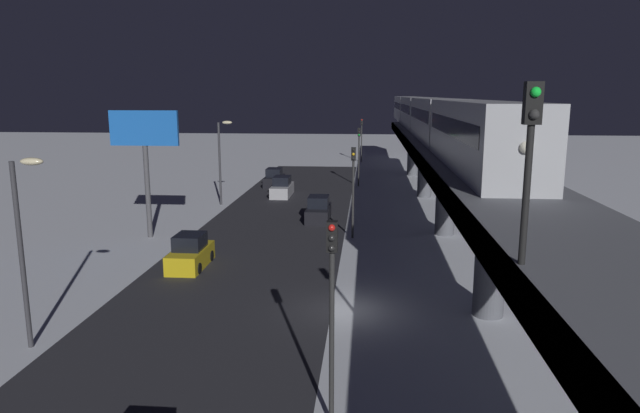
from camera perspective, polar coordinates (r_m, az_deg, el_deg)
name	(u,v)px	position (r m, az deg, el deg)	size (l,w,h in m)	color
ground_plane	(337,310)	(27.14, 1.71, -10.36)	(240.00, 240.00, 0.00)	silver
avenue_asphalt	(217,306)	(28.02, -10.30, -9.82)	(11.00, 107.51, 0.01)	#28282D
elevated_railway	(492,200)	(26.20, 16.92, 0.67)	(5.00, 107.51, 6.24)	slate
subway_train	(425,114)	(58.04, 10.53, 9.11)	(2.94, 74.07, 3.40)	#B7BABF
rail_signal	(530,142)	(13.02, 20.38, 6.08)	(0.36, 0.41, 4.00)	black
sedan_yellow	(190,254)	(34.20, -12.90, -4.67)	(1.91, 4.11, 1.97)	gold
sedan_black	(274,179)	(62.89, -4.63, 2.79)	(1.80, 4.44, 1.97)	black
sedan_black_2	(319,211)	(45.56, -0.15, -0.41)	(1.80, 4.48, 1.97)	black
sedan_silver	(282,188)	(56.68, -3.83, 1.87)	(1.80, 4.77, 1.97)	#B2B2B7
traffic_light_near	(332,294)	(16.87, 1.20, -8.83)	(0.32, 0.44, 6.40)	#2D2D2D
traffic_light_mid	(353,179)	(39.35, 3.36, 2.75)	(0.32, 0.44, 6.40)	#2D2D2D
traffic_light_far	(359,148)	(62.28, 3.94, 5.87)	(0.32, 0.44, 6.40)	#2D2D2D
traffic_light_distant	(362,134)	(85.30, 4.21, 7.30)	(0.32, 0.44, 6.40)	#2D2D2D
commercial_billboard	(145,141)	(41.11, -17.21, 6.33)	(4.80, 0.36, 8.90)	#4C4C51
street_lamp_near	(24,231)	(24.66, -27.58, -2.17)	(1.35, 0.44, 7.65)	#38383D
street_lamp_far	(222,152)	(52.16, -9.84, 5.37)	(1.35, 0.44, 7.65)	#38383D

